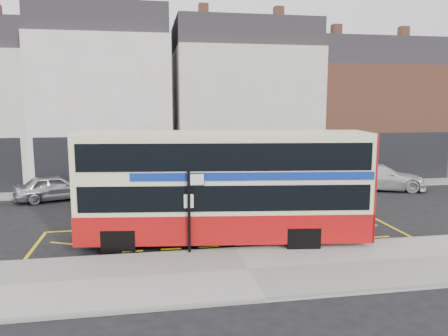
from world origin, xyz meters
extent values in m
plane|color=black|center=(0.00, 0.00, 0.00)|extent=(120.00, 120.00, 0.00)
cube|color=#A4A09C|center=(0.00, -2.30, 0.07)|extent=(40.00, 4.00, 0.15)
cube|color=gray|center=(0.00, -0.38, 0.07)|extent=(40.00, 0.15, 0.15)
cube|color=#A4A09C|center=(0.00, 11.00, 0.07)|extent=(50.00, 3.00, 0.15)
cube|color=white|center=(-5.50, 15.00, 4.50)|extent=(8.00, 8.00, 9.00)
cube|color=#28262B|center=(-5.50, 15.00, 9.90)|extent=(8.00, 7.20, 1.80)
cube|color=#9F5B3F|center=(-7.90, 14.00, 11.20)|extent=(0.60, 0.60, 1.20)
cube|color=#9F5B3F|center=(-3.50, 14.00, 11.20)|extent=(0.60, 0.60, 1.20)
cube|color=black|center=(-5.50, 11.02, 1.60)|extent=(7.36, 0.06, 3.20)
cube|color=black|center=(-5.50, 11.04, 1.40)|extent=(5.60, 0.04, 2.00)
cube|color=silver|center=(3.50, 15.00, 4.25)|extent=(9.00, 8.00, 8.50)
cube|color=#28262B|center=(3.50, 15.00, 9.40)|extent=(9.00, 7.20, 1.80)
cube|color=#9F5B3F|center=(0.80, 14.00, 10.70)|extent=(0.60, 0.60, 1.20)
cube|color=#9F5B3F|center=(5.75, 14.00, 10.70)|extent=(0.60, 0.60, 1.20)
cube|color=#136F3B|center=(3.50, 11.02, 1.60)|extent=(8.28, 0.06, 3.20)
cube|color=black|center=(3.50, 11.04, 1.40)|extent=(6.30, 0.04, 2.00)
cube|color=#9F5B3F|center=(12.50, 15.00, 3.75)|extent=(9.00, 8.00, 7.50)
cube|color=#28262B|center=(12.50, 15.00, 8.40)|extent=(9.00, 7.20, 1.80)
cube|color=#9F5B3F|center=(9.80, 14.00, 9.70)|extent=(0.60, 0.60, 1.20)
cube|color=#9F5B3F|center=(14.75, 14.00, 9.70)|extent=(0.60, 0.60, 1.20)
cube|color=black|center=(12.50, 11.02, 1.60)|extent=(8.28, 0.06, 3.20)
cube|color=black|center=(12.50, 11.04, 1.40)|extent=(6.30, 0.04, 2.00)
cube|color=#EEEBB5|center=(-0.23, 0.60, 2.21)|extent=(10.44, 3.65, 3.76)
cube|color=#AE0E0E|center=(-0.23, 0.60, 0.84)|extent=(10.48, 3.69, 1.02)
cube|color=#AE0E0E|center=(4.81, -0.07, 2.21)|extent=(0.37, 2.35, 3.76)
cube|color=black|center=(-0.23, 0.60, 1.95)|extent=(10.04, 3.65, 0.88)
cube|color=black|center=(-0.23, 0.60, 3.34)|extent=(10.04, 3.65, 0.93)
cube|color=#0E2C9B|center=(0.69, 0.48, 2.69)|extent=(8.42, 3.43, 0.28)
cube|color=black|center=(-5.28, 1.27, 1.72)|extent=(0.34, 2.13, 1.49)
cube|color=black|center=(-5.28, 1.27, 3.34)|extent=(0.34, 2.13, 0.93)
cube|color=black|center=(-5.27, 1.27, 2.60)|extent=(0.26, 1.62, 0.33)
cube|color=#EEEBB5|center=(-0.23, 0.60, 4.04)|extent=(10.42, 3.55, 0.11)
cylinder|color=black|center=(-3.96, 0.04, 0.46)|extent=(0.96, 0.38, 0.93)
cylinder|color=black|center=(-3.69, 2.11, 0.46)|extent=(0.96, 0.38, 0.93)
cylinder|color=black|center=(2.30, -0.79, 0.46)|extent=(0.96, 0.38, 0.93)
cylinder|color=black|center=(2.58, 1.28, 0.46)|extent=(0.96, 0.38, 0.93)
cube|color=black|center=(-1.61, -0.50, 1.52)|extent=(0.09, 0.09, 2.75)
cube|color=white|center=(-1.34, -0.50, 2.62)|extent=(0.49, 0.04, 0.40)
cube|color=white|center=(-1.61, -0.45, 1.89)|extent=(0.32, 0.03, 0.46)
imported|color=#B8B7BC|center=(-7.79, 9.23, 0.68)|extent=(4.32, 2.83, 1.37)
imported|color=#43474B|center=(-3.68, 8.48, 0.66)|extent=(4.14, 1.89, 1.32)
imported|color=silver|center=(10.53, 8.86, 0.76)|extent=(5.67, 3.63, 1.53)
cylinder|color=black|center=(9.30, 12.34, 1.10)|extent=(0.24, 0.24, 2.20)
camera|label=1|loc=(-2.91, -14.59, 5.15)|focal=35.00mm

